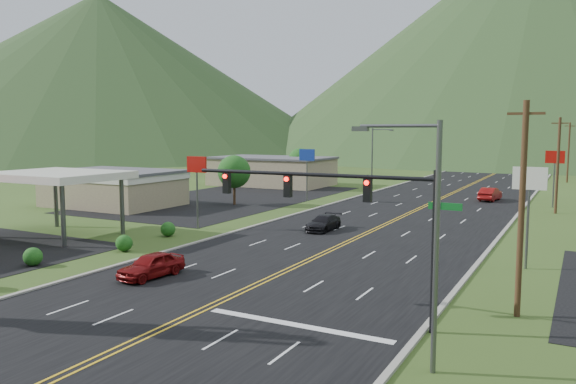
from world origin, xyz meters
The scene contains 21 objects.
traffic_signal centered at (6.48, 14.00, 5.33)m, with size 13.10×0.43×7.00m.
streetlight_east centered at (11.18, 10.00, 5.18)m, with size 3.28×0.25×9.00m.
streetlight_west centered at (-11.68, 70.00, 5.18)m, with size 3.28×0.25×9.00m.
gas_canopy centered at (-22.00, 22.00, 4.87)m, with size 10.00×8.00×5.30m.
building_west_mid centered at (-32.00, 38.00, 2.27)m, with size 14.40×10.40×4.10m.
building_west_far centered at (-28.00, 68.00, 2.26)m, with size 18.40×11.40×4.50m.
pole_sign_west_a centered at (-14.00, 30.00, 5.05)m, with size 2.00×0.18×6.40m.
pole_sign_west_b centered at (-14.00, 52.00, 5.05)m, with size 2.00×0.18×6.40m.
pole_sign_east_a centered at (13.00, 28.00, 5.05)m, with size 2.00×0.18×6.40m.
pole_sign_east_b centered at (13.00, 60.00, 5.05)m, with size 2.00×0.18×6.40m.
tree_west_a centered at (-20.00, 45.00, 3.89)m, with size 3.84×3.84×5.82m.
tree_west_b centered at (-25.00, 72.00, 3.89)m, with size 3.84×3.84×5.82m.
utility_pole_a centered at (13.50, 18.00, 5.13)m, with size 1.60×0.28×10.00m.
utility_pole_b centered at (13.50, 55.00, 5.13)m, with size 1.60×0.28×10.00m.
utility_pole_c centered at (13.50, 95.00, 5.13)m, with size 1.60×0.28×10.00m.
utility_pole_d centered at (13.50, 135.00, 5.13)m, with size 1.60×0.28×10.00m.
mountain_n centered at (0.00, 220.00, 42.50)m, with size 220.00×220.00×85.00m, color #193217.
mountain_nw centered at (-148.49, 148.49, 30.00)m, with size 190.00×190.00×60.00m, color #193217.
car_red_near centered at (-6.27, 15.28, 0.73)m, with size 1.73×4.29×1.46m, color maroon.
car_dark_mid centered at (-3.78, 34.30, 0.65)m, with size 1.83×4.50×1.31m, color black.
car_red_far centered at (5.84, 62.92, 0.81)m, with size 1.71×4.92×1.62m, color maroon.
Camera 1 is at (15.93, -9.48, 8.63)m, focal length 35.00 mm.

